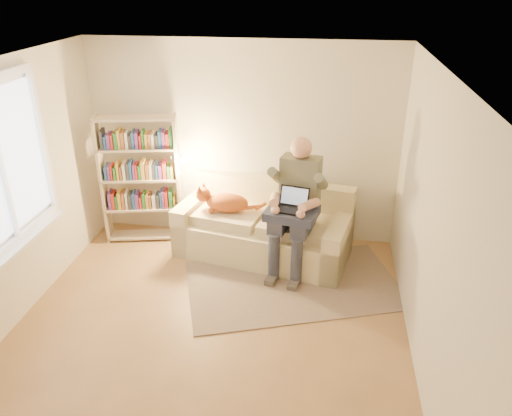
% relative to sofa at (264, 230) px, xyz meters
% --- Properties ---
extents(floor, '(4.50, 4.50, 0.00)m').
position_rel_sofa_xyz_m(floor, '(-0.36, -1.74, -0.33)').
color(floor, olive).
rests_on(floor, ground).
extents(ceiling, '(4.00, 4.50, 0.02)m').
position_rel_sofa_xyz_m(ceiling, '(-0.36, -1.74, 2.27)').
color(ceiling, white).
rests_on(ceiling, wall_back).
extents(wall_right, '(0.02, 4.50, 2.60)m').
position_rel_sofa_xyz_m(wall_right, '(1.64, -1.74, 0.97)').
color(wall_right, silver).
rests_on(wall_right, floor).
extents(wall_back, '(4.00, 0.02, 2.60)m').
position_rel_sofa_xyz_m(wall_back, '(-0.36, 0.51, 0.97)').
color(wall_back, silver).
rests_on(wall_back, floor).
extents(window, '(0.12, 1.52, 1.69)m').
position_rel_sofa_xyz_m(window, '(-2.30, -1.54, 1.05)').
color(window, white).
rests_on(window, wall_left).
extents(sofa, '(2.28, 1.38, 0.91)m').
position_rel_sofa_xyz_m(sofa, '(0.00, 0.00, 0.00)').
color(sofa, beige).
rests_on(sofa, floor).
extents(person, '(0.59, 0.80, 1.61)m').
position_rel_sofa_xyz_m(person, '(0.41, -0.25, 0.57)').
color(person, slate).
rests_on(person, sofa).
extents(cat, '(0.82, 0.38, 0.29)m').
position_rel_sofa_xyz_m(cat, '(-0.54, -0.03, 0.37)').
color(cat, orange).
rests_on(cat, sofa).
extents(blanket, '(0.66, 0.58, 0.10)m').
position_rel_sofa_xyz_m(blanket, '(0.43, -0.43, 0.46)').
color(blanket, '#272D44').
rests_on(blanket, person).
extents(laptop, '(0.39, 0.36, 0.29)m').
position_rel_sofa_xyz_m(laptop, '(0.44, -0.42, 0.58)').
color(laptop, black).
rests_on(laptop, blanket).
extents(bookshelf, '(1.16, 0.46, 1.71)m').
position_rel_sofa_xyz_m(bookshelf, '(-1.64, 0.16, 0.61)').
color(bookshelf, '#C2AF93').
rests_on(bookshelf, floor).
extents(rug, '(2.75, 2.14, 0.01)m').
position_rel_sofa_xyz_m(rug, '(0.43, -0.69, -0.32)').
color(rug, gray).
rests_on(rug, floor).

